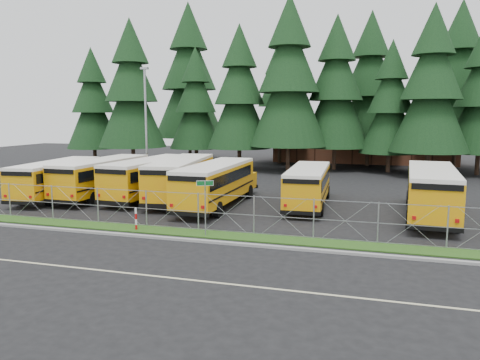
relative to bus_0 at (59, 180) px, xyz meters
name	(u,v)px	position (x,y,z in m)	size (l,w,h in m)	color
ground	(223,227)	(14.21, -5.15, -1.34)	(120.00, 120.00, 0.00)	black
curb	(202,241)	(14.21, -8.25, -1.28)	(50.00, 0.25, 0.12)	gray
grass_verge	(212,234)	(14.21, -6.85, -1.31)	(50.00, 1.40, 0.06)	#1B4413
road_lane_line	(155,276)	(14.21, -13.15, -1.34)	(50.00, 0.12, 0.01)	beige
chainlink_fence	(216,213)	(14.21, -6.15, -0.34)	(44.00, 0.10, 2.00)	#999DA1
brick_building	(364,138)	(20.21, 34.85, 1.66)	(22.00, 10.00, 6.00)	brown
bus_0	(59,180)	(0.00, 0.00, 0.00)	(2.42, 10.25, 2.69)	#DF9D07
bus_1	(105,178)	(3.03, 1.21, 0.07)	(2.54, 10.77, 2.82)	#DF9D07
bus_2	(153,179)	(6.52, 1.84, 0.09)	(2.58, 10.91, 2.86)	#DF9D07
bus_3	(183,179)	(8.87, 1.84, 0.12)	(2.64, 11.17, 2.93)	#DF9D07
bus_4	(218,185)	(12.08, 0.16, 0.09)	(2.59, 10.96, 2.87)	#DF9D07
bus_6	(309,187)	(17.78, 1.99, -0.04)	(2.36, 9.98, 2.62)	#DF9D07
bus_east	(431,193)	(25.15, 0.55, 0.13)	(2.65, 11.24, 2.95)	#DF9D07
street_sign	(205,196)	(13.98, -7.15, 0.69)	(0.78, 0.52, 2.81)	#999DA1
striped_bollard	(136,219)	(10.08, -7.07, -0.74)	(0.11, 0.11, 1.20)	#B20C0C
light_standard	(146,120)	(2.02, 9.61, 4.16)	(0.70, 0.35, 10.14)	#999DA1
conifer_0	(93,107)	(-10.41, 20.11, 5.55)	(6.24, 6.24, 13.79)	black
conifer_1	(131,94)	(-4.23, 18.25, 6.87)	(7.43, 7.43, 16.42)	black
conifer_2	(196,107)	(1.31, 23.38, 5.57)	(6.25, 6.25, 13.83)	black
conifer_3	(239,97)	(7.28, 21.29, 6.53)	(7.12, 7.12, 15.75)	black
conifer_4	(289,84)	(12.87, 20.63, 7.81)	(8.28, 8.28, 18.31)	black
conifer_5	(336,93)	(17.44, 23.65, 6.97)	(7.51, 7.51, 16.62)	black
conifer_6	(391,107)	(23.12, 22.80, 5.47)	(6.16, 6.16, 13.63)	black
conifer_7	(431,91)	(26.70, 20.03, 6.86)	(7.42, 7.42, 16.41)	black
conifer_10	(189,82)	(-2.06, 29.54, 8.87)	(9.23, 9.23, 20.42)	black
conifer_11	(280,100)	(10.32, 28.54, 6.38)	(6.98, 6.98, 15.44)	black
conifer_12	(370,89)	(20.86, 28.66, 7.56)	(8.05, 8.05, 17.81)	black
conifer_13	(458,85)	(30.25, 28.39, 7.83)	(8.30, 8.30, 18.35)	black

